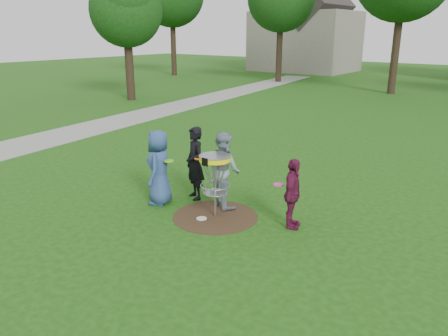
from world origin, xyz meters
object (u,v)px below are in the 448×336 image
Objects in this scene: player_blue at (159,167)px; player_black at (195,163)px; player_maroon at (292,194)px; disc_golf_basket at (215,171)px; player_grey at (224,169)px.

player_blue is 0.83m from player_black.
player_maroon is 1.63m from disc_golf_basket.
player_grey is 1.20× the size of player_maroon.
player_black reaches higher than player_grey.
disc_golf_basket is at bearing 68.58° from player_blue.
player_maroon is at bearing 26.31° from player_black.
disc_golf_basket is at bearing -0.88° from player_black.
player_grey is 1.77m from player_maroon.
player_maroon is 1.03× the size of disc_golf_basket.
player_blue is at bearing -94.20° from player_black.
player_black is 2.56m from player_maroon.
player_grey is at bearing 94.77° from player_blue.
player_grey is (0.79, 0.06, -0.00)m from player_black.
player_grey is at bearing 31.54° from player_black.
player_blue reaches higher than disc_golf_basket.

